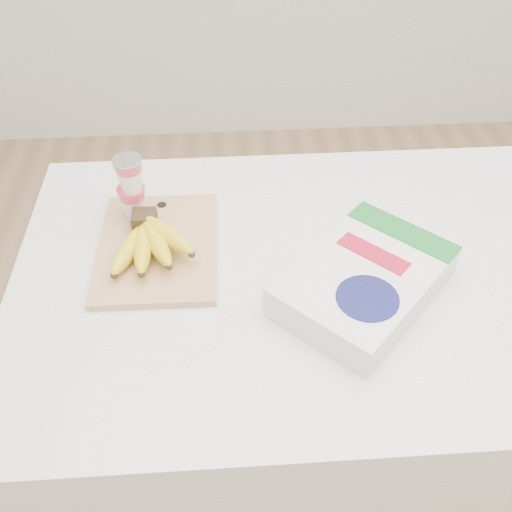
{
  "coord_description": "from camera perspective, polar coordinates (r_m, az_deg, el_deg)",
  "views": [
    {
      "loc": [
        -0.18,
        -0.78,
        1.67
      ],
      "look_at": [
        -0.12,
        -0.0,
        0.93
      ],
      "focal_mm": 40.0,
      "sensor_mm": 36.0,
      "label": 1
    }
  ],
  "objects": [
    {
      "name": "yogurt_stack",
      "position": [
        1.18,
        -12.41,
        6.85
      ],
      "size": [
        0.06,
        0.06,
        0.14
      ],
      "color": "white",
      "rests_on": "cutting_board"
    },
    {
      "name": "room",
      "position": [
        0.86,
        8.91,
        21.22
      ],
      "size": [
        4.0,
        4.0,
        4.0
      ],
      "color": "tan",
      "rests_on": "ground"
    },
    {
      "name": "cutting_board",
      "position": [
        1.15,
        -9.78,
        0.9
      ],
      "size": [
        0.24,
        0.32,
        0.02
      ],
      "primitive_type": "cube",
      "rotation": [
        0.0,
        0.0,
        -0.01
      ],
      "color": "tan",
      "rests_on": "table"
    },
    {
      "name": "cereal_box",
      "position": [
        1.05,
        10.8,
        -2.46
      ],
      "size": [
        0.37,
        0.38,
        0.07
      ],
      "rotation": [
        0.0,
        0.0,
        -0.76
      ],
      "color": "white",
      "rests_on": "table"
    },
    {
      "name": "bananas",
      "position": [
        1.12,
        -10.67,
        1.46
      ],
      "size": [
        0.18,
        0.18,
        0.07
      ],
      "color": "#382816",
      "rests_on": "cutting_board"
    },
    {
      "name": "table",
      "position": [
        1.46,
        5.03,
        -13.71
      ],
      "size": [
        1.19,
        0.79,
        0.89
      ],
      "primitive_type": "cube",
      "color": "white",
      "rests_on": "ground"
    }
  ]
}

